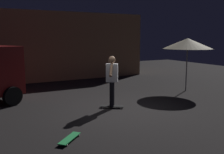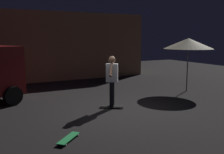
# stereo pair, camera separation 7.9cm
# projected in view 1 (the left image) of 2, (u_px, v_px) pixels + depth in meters

# --- Properties ---
(ground_plane) EXTENTS (28.00, 28.00, 0.00)m
(ground_plane) POSITION_uv_depth(u_px,v_px,m) (117.00, 110.00, 8.49)
(ground_plane) COLOR black
(low_building) EXTENTS (11.58, 3.85, 3.69)m
(low_building) POSITION_uv_depth(u_px,v_px,m) (39.00, 46.00, 15.17)
(low_building) COLOR #AD7F56
(low_building) RESTS_ON ground_plane
(patio_umbrella) EXTENTS (2.10, 2.10, 2.30)m
(patio_umbrella) POSITION_uv_depth(u_px,v_px,m) (188.00, 44.00, 11.21)
(patio_umbrella) COLOR slate
(patio_umbrella) RESTS_ON ground_plane
(skateboard_ridden) EXTENTS (0.76, 0.61, 0.07)m
(skateboard_ridden) POSITION_uv_depth(u_px,v_px,m) (112.00, 106.00, 8.74)
(skateboard_ridden) COLOR black
(skateboard_ridden) RESTS_ON ground_plane
(skateboard_spare) EXTENTS (0.70, 0.68, 0.07)m
(skateboard_spare) POSITION_uv_depth(u_px,v_px,m) (70.00, 138.00, 5.98)
(skateboard_spare) COLOR green
(skateboard_spare) RESTS_ON ground_plane
(skater) EXTENTS (0.63, 0.86, 1.67)m
(skater) POSITION_uv_depth(u_px,v_px,m) (112.00, 77.00, 8.59)
(skater) COLOR black
(skater) RESTS_ON skateboard_ridden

